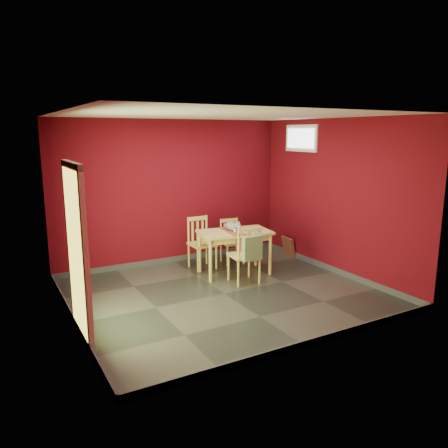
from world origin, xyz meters
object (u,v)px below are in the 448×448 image
tote_bag (252,248)px  picture_frame (288,246)px  dining_table (235,236)px  chair_far_left (201,242)px  chair_far_right (231,241)px  cat (232,225)px  chair_near (245,254)px

tote_bag → picture_frame: (1.65, 1.19, -0.46)m
dining_table → chair_far_left: 0.73m
chair_far_left → picture_frame: chair_far_left is taller
chair_far_right → cat: size_ratio=2.01×
dining_table → picture_frame: size_ratio=3.34×
dining_table → cat: cat is taller
chair_far_right → cat: cat is taller
chair_far_left → chair_near: 1.16m
chair_far_left → cat: cat is taller
cat → dining_table: bearing=-89.4°
cat → picture_frame: cat is taller
chair_far_left → cat: bearing=-58.6°
tote_bag → cat: (0.11, 0.81, 0.22)m
chair_far_left → chair_near: size_ratio=0.97×
chair_far_left → tote_bag: bearing=-80.3°
chair_near → picture_frame: bearing=30.4°
chair_far_right → chair_near: (-0.40, -1.14, 0.07)m
chair_near → tote_bag: (-0.02, -0.23, 0.16)m
chair_far_right → tote_bag: 1.45m
chair_far_left → chair_near: bearing=-77.7°
chair_far_right → dining_table: bearing=-115.6°
tote_bag → chair_far_left: bearing=99.7°
chair_far_right → tote_bag: size_ratio=1.81×
chair_far_right → tote_bag: tote_bag is taller
tote_bag → cat: bearing=82.5°
tote_bag → chair_far_right: bearing=73.0°
chair_far_left → chair_near: chair_near is taller
picture_frame → chair_far_left: bearing=174.8°
chair_near → picture_frame: (1.63, 0.96, -0.30)m
dining_table → tote_bag: size_ratio=2.86×
chair_far_left → picture_frame: (1.88, -0.17, -0.29)m
dining_table → chair_near: chair_near is taller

